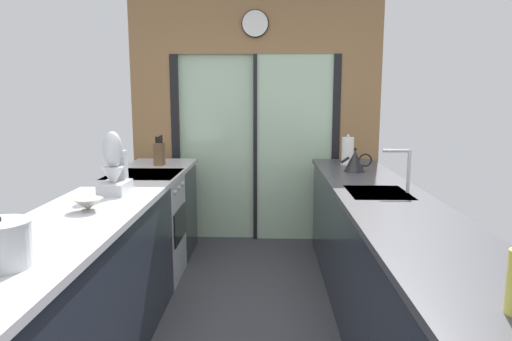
{
  "coord_description": "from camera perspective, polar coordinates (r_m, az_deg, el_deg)",
  "views": [
    {
      "loc": [
        0.14,
        -2.53,
        1.57
      ],
      "look_at": [
        0.05,
        0.92,
        1.01
      ],
      "focal_mm": 32.11,
      "sensor_mm": 36.0,
      "label": 1
    }
  ],
  "objects": [
    {
      "name": "paper_towel_roll",
      "position": [
        4.41,
        11.34,
        2.36
      ],
      "size": [
        0.13,
        0.13,
        0.29
      ],
      "color": "#B7BABC",
      "rests_on": "right_counter_run"
    },
    {
      "name": "stand_mixer",
      "position": [
        3.2,
        -17.22,
        0.08
      ],
      "size": [
        0.17,
        0.27,
        0.42
      ],
      "color": "#B7BABC",
      "rests_on": "left_counter_run"
    },
    {
      "name": "left_counter_run",
      "position": [
        3.06,
        -19.05,
        -12.4
      ],
      "size": [
        0.62,
        3.8,
        0.92
      ],
      "color": "#1E232D",
      "rests_on": "ground_plane"
    },
    {
      "name": "kettle",
      "position": [
        4.05,
        12.24,
        1.16
      ],
      "size": [
        0.27,
        0.19,
        0.21
      ],
      "color": "black",
      "rests_on": "right_counter_run"
    },
    {
      "name": "knife_block",
      "position": [
        4.42,
        -11.95,
        2.07
      ],
      "size": [
        0.08,
        0.14,
        0.29
      ],
      "color": "brown",
      "rests_on": "left_counter_run"
    },
    {
      "name": "ground_plane",
      "position": [
        3.51,
        -0.93,
        -17.5
      ],
      "size": [
        5.04,
        7.6,
        0.02
      ],
      "primitive_type": "cube",
      "color": "#38383D"
    },
    {
      "name": "mixing_bowl",
      "position": [
        2.79,
        -20.2,
        -3.96
      ],
      "size": [
        0.17,
        0.17,
        0.07
      ],
      "color": "gray",
      "rests_on": "left_counter_run"
    },
    {
      "name": "sink_faucet",
      "position": [
        3.24,
        18.02,
        0.75
      ],
      "size": [
        0.19,
        0.02,
        0.3
      ],
      "color": "#B7BABC",
      "rests_on": "right_counter_run"
    },
    {
      "name": "oven_range",
      "position": [
        4.07,
        -13.52,
        -6.85
      ],
      "size": [
        0.6,
        0.6,
        0.92
      ],
      "color": "#B7BABC",
      "rests_on": "ground_plane"
    },
    {
      "name": "right_counter_run",
      "position": [
        3.13,
        16.03,
        -11.78
      ],
      "size": [
        0.62,
        3.8,
        0.92
      ],
      "color": "#1E232D",
      "rests_on": "ground_plane"
    },
    {
      "name": "back_wall_unit",
      "position": [
        4.93,
        -0.09,
        8.77
      ],
      "size": [
        2.64,
        0.12,
        2.7
      ],
      "color": "olive",
      "rests_on": "ground_plane"
    }
  ]
}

